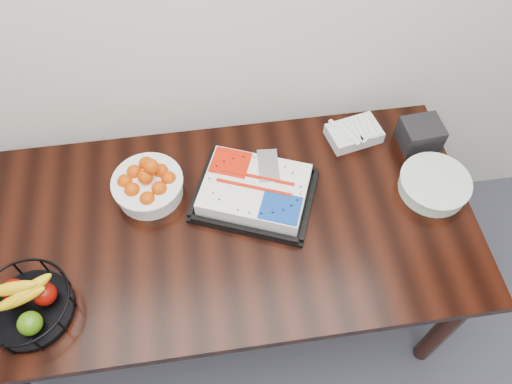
{
  "coord_description": "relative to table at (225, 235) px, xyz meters",
  "views": [
    {
      "loc": [
        -0.02,
        1.1,
        2.3
      ],
      "look_at": [
        0.12,
        2.06,
        0.83
      ],
      "focal_mm": 35.0,
      "sensor_mm": 36.0,
      "label": 1
    }
  ],
  "objects": [
    {
      "name": "plate_stack",
      "position": [
        0.78,
        0.03,
        0.12
      ],
      "size": [
        0.26,
        0.26,
        0.06
      ],
      "color": "white",
      "rests_on": "table"
    },
    {
      "name": "napkin_box",
      "position": [
        0.8,
        0.26,
        0.14
      ],
      "size": [
        0.16,
        0.14,
        0.11
      ],
      "primitive_type": "cube",
      "rotation": [
        0.0,
        0.0,
        0.07
      ],
      "color": "black",
      "rests_on": "table"
    },
    {
      "name": "fork_bag",
      "position": [
        0.55,
        0.32,
        0.11
      ],
      "size": [
        0.23,
        0.17,
        0.06
      ],
      "color": "silver",
      "rests_on": "table"
    },
    {
      "name": "fruit_basket",
      "position": [
        -0.64,
        -0.24,
        0.15
      ],
      "size": [
        0.29,
        0.29,
        0.15
      ],
      "color": "black",
      "rests_on": "table"
    },
    {
      "name": "cake_tray",
      "position": [
        0.12,
        0.09,
        0.13
      ],
      "size": [
        0.52,
        0.47,
        0.09
      ],
      "color": "black",
      "rests_on": "table"
    },
    {
      "name": "table",
      "position": [
        0.0,
        0.0,
        0.0
      ],
      "size": [
        1.8,
        0.9,
        0.75
      ],
      "color": "black",
      "rests_on": "ground"
    },
    {
      "name": "tangerine_bowl",
      "position": [
        -0.26,
        0.17,
        0.16
      ],
      "size": [
        0.26,
        0.26,
        0.16
      ],
      "color": "white",
      "rests_on": "table"
    }
  ]
}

